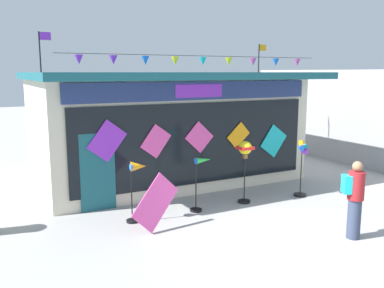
{
  "coord_description": "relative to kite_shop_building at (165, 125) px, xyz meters",
  "views": [
    {
      "loc": [
        -5.61,
        -6.23,
        3.5
      ],
      "look_at": [
        -0.66,
        3.16,
        1.66
      ],
      "focal_mm": 38.85,
      "sensor_mm": 36.0,
      "label": 1
    }
  ],
  "objects": [
    {
      "name": "wind_spinner_left",
      "position": [
        -0.61,
        -3.53,
        -0.9
      ],
      "size": [
        0.6,
        0.31,
        1.39
      ],
      "color": "black",
      "rests_on": "ground_plane"
    },
    {
      "name": "display_kite_on_ground",
      "position": [
        -2.14,
        -4.23,
        -1.14
      ],
      "size": [
        1.27,
        0.35,
        1.27
      ],
      "primitive_type": "cube",
      "rotation": [
        -0.28,
        0.79,
        0.0
      ],
      "color": "#EA4CA3",
      "rests_on": "ground_plane"
    },
    {
      "name": "ground_plane",
      "position": [
        0.04,
        -6.24,
        -1.78
      ],
      "size": [
        80.0,
        80.0,
        0.0
      ],
      "primitive_type": "plane",
      "color": "#9E9B99"
    },
    {
      "name": "wind_spinner_far_left",
      "position": [
        -2.31,
        -3.52,
        -0.7
      ],
      "size": [
        0.54,
        0.34,
        1.45
      ],
      "color": "black",
      "rests_on": "ground_plane"
    },
    {
      "name": "wind_spinner_center_right",
      "position": [
        2.54,
        -3.78,
        -0.67
      ],
      "size": [
        0.44,
        0.36,
        1.65
      ],
      "color": "black",
      "rests_on": "ground_plane"
    },
    {
      "name": "wind_spinner_center_left",
      "position": [
        0.76,
        -3.51,
        -0.43
      ],
      "size": [
        0.37,
        0.37,
        1.7
      ],
      "color": "black",
      "rests_on": "ground_plane"
    },
    {
      "name": "kite_shop_building",
      "position": [
        0.0,
        0.0,
        0.0
      ],
      "size": [
        8.49,
        5.69,
        4.63
      ],
      "color": "beige",
      "rests_on": "ground_plane"
    },
    {
      "name": "person_near_camera",
      "position": [
        1.39,
        -6.62,
        -0.89
      ],
      "size": [
        0.48,
        0.42,
        1.68
      ],
      "rotation": [
        0.0,
        0.0,
        1.06
      ],
      "color": "#333D56",
      "rests_on": "ground_plane"
    }
  ]
}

